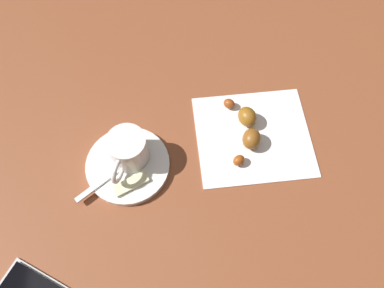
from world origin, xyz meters
TOP-DOWN VIEW (x-y plane):
  - ground_plane at (0.00, 0.00)m, footprint 1.80×1.80m
  - saucer at (-0.10, -0.03)m, footprint 0.14×0.14m
  - espresso_cup at (-0.09, -0.02)m, footprint 0.06×0.09m
  - teaspoon at (-0.10, -0.03)m, footprint 0.12×0.10m
  - sugar_packet at (-0.09, -0.06)m, footprint 0.06×0.05m
  - napkin at (0.12, 0.03)m, footprint 0.21×0.20m
  - croissant at (0.11, 0.03)m, footprint 0.07×0.14m

SIDE VIEW (x-z plane):
  - ground_plane at x=0.00m, z-range 0.00..0.00m
  - napkin at x=0.12m, z-range 0.00..0.00m
  - saucer at x=-0.10m, z-range 0.00..0.01m
  - teaspoon at x=-0.10m, z-range 0.01..0.02m
  - sugar_packet at x=-0.09m, z-range 0.01..0.02m
  - croissant at x=0.11m, z-range 0.00..0.03m
  - espresso_cup at x=-0.09m, z-range 0.01..0.07m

